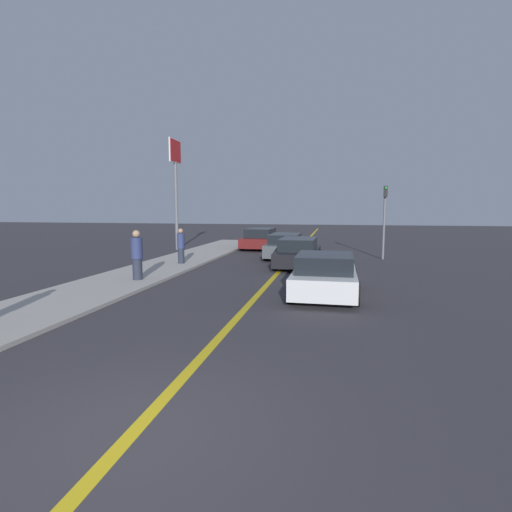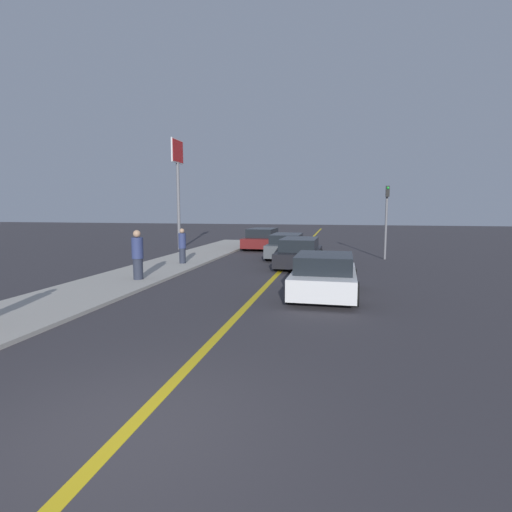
# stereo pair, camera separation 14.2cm
# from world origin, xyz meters

# --- Properties ---
(ground_plane) EXTENTS (120.00, 120.00, 0.00)m
(ground_plane) POSITION_xyz_m (0.00, 0.00, 0.00)
(ground_plane) COLOR #38353A
(road_center_line) EXTENTS (0.20, 60.00, 0.01)m
(road_center_line) POSITION_xyz_m (0.00, 18.00, 0.00)
(road_center_line) COLOR gold
(road_center_line) RESTS_ON ground_plane
(sidewalk_left) EXTENTS (2.97, 26.94, 0.10)m
(sidewalk_left) POSITION_xyz_m (-5.24, 13.47, 0.05)
(sidewalk_left) COLOR #ADA89E
(sidewalk_left) RESTS_ON ground_plane
(car_near_right_lane) EXTENTS (2.00, 3.83, 1.29)m
(car_near_right_lane) POSITION_xyz_m (2.01, 8.08, 0.63)
(car_near_right_lane) COLOR silver
(car_near_right_lane) RESTS_ON ground_plane
(car_ahead_center) EXTENTS (1.93, 4.61, 1.30)m
(car_ahead_center) POSITION_xyz_m (0.65, 14.13, 0.63)
(car_ahead_center) COLOR black
(car_ahead_center) RESTS_ON ground_plane
(car_far_distant) EXTENTS (1.86, 4.72, 1.28)m
(car_far_distant) POSITION_xyz_m (-0.34, 17.23, 0.63)
(car_far_distant) COLOR #4C5156
(car_far_distant) RESTS_ON ground_plane
(car_parked_left_lot) EXTENTS (2.05, 4.83, 1.33)m
(car_parked_left_lot) POSITION_xyz_m (-2.51, 21.62, 0.65)
(car_parked_left_lot) COLOR maroon
(car_parked_left_lot) RESTS_ON ground_plane
(pedestrian_mid_group) EXTENTS (0.41, 0.41, 1.77)m
(pedestrian_mid_group) POSITION_xyz_m (-4.64, 9.02, 0.98)
(pedestrian_mid_group) COLOR #282D3D
(pedestrian_mid_group) RESTS_ON sidewalk_left
(pedestrian_far_standing) EXTENTS (0.34, 0.34, 1.62)m
(pedestrian_far_standing) POSITION_xyz_m (-4.70, 13.28, 0.91)
(pedestrian_far_standing) COLOR #282D3D
(pedestrian_far_standing) RESTS_ON sidewalk_left
(traffic_light) EXTENTS (0.18, 0.40, 3.76)m
(traffic_light) POSITION_xyz_m (4.73, 17.47, 2.33)
(traffic_light) COLOR slate
(traffic_light) RESTS_ON ground_plane
(roadside_sign) EXTENTS (0.20, 1.69, 6.91)m
(roadside_sign) POSITION_xyz_m (-7.68, 20.00, 5.07)
(roadside_sign) COLOR slate
(roadside_sign) RESTS_ON ground_plane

